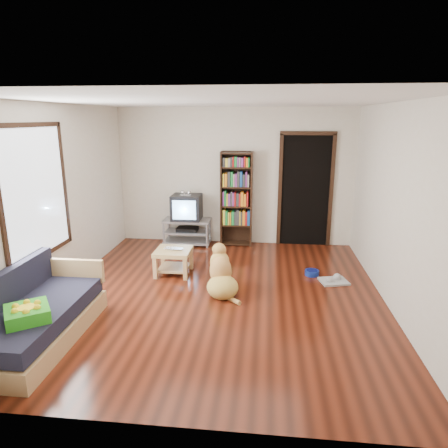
# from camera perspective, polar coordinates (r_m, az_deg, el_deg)

# --- Properties ---
(ground) EXTENTS (5.00, 5.00, 0.00)m
(ground) POSITION_cam_1_polar(r_m,az_deg,el_deg) (5.68, -0.68, -10.06)
(ground) COLOR #571E0F
(ground) RESTS_ON ground
(ceiling) EXTENTS (5.00, 5.00, 0.00)m
(ceiling) POSITION_cam_1_polar(r_m,az_deg,el_deg) (5.15, -0.77, 17.14)
(ceiling) COLOR white
(ceiling) RESTS_ON ground
(wall_back) EXTENTS (4.50, 0.00, 4.50)m
(wall_back) POSITION_cam_1_polar(r_m,az_deg,el_deg) (7.72, 1.53, 6.72)
(wall_back) COLOR beige
(wall_back) RESTS_ON ground
(wall_front) EXTENTS (4.50, 0.00, 4.50)m
(wall_front) POSITION_cam_1_polar(r_m,az_deg,el_deg) (2.90, -6.72, -7.45)
(wall_front) COLOR beige
(wall_front) RESTS_ON ground
(wall_left) EXTENTS (0.00, 5.00, 5.00)m
(wall_left) POSITION_cam_1_polar(r_m,az_deg,el_deg) (5.97, -22.74, 3.13)
(wall_left) COLOR beige
(wall_left) RESTS_ON ground
(wall_right) EXTENTS (0.00, 5.00, 5.00)m
(wall_right) POSITION_cam_1_polar(r_m,az_deg,el_deg) (5.48, 23.36, 2.10)
(wall_right) COLOR beige
(wall_right) RESTS_ON ground
(green_cushion) EXTENTS (0.57, 0.57, 0.14)m
(green_cushion) POSITION_cam_1_polar(r_m,az_deg,el_deg) (4.58, -26.29, -11.40)
(green_cushion) COLOR green
(green_cushion) RESTS_ON sofa
(laptop) EXTENTS (0.31, 0.22, 0.02)m
(laptop) POSITION_cam_1_polar(r_m,az_deg,el_deg) (6.29, -7.34, -3.64)
(laptop) COLOR silver
(laptop) RESTS_ON coffee_table
(dog_bowl) EXTENTS (0.22, 0.22, 0.08)m
(dog_bowl) POSITION_cam_1_polar(r_m,az_deg,el_deg) (6.48, 12.43, -6.81)
(dog_bowl) COLOR navy
(dog_bowl) RESTS_ON ground
(grey_rag) EXTENTS (0.46, 0.41, 0.03)m
(grey_rag) POSITION_cam_1_polar(r_m,az_deg,el_deg) (6.30, 15.39, -7.89)
(grey_rag) COLOR #ADADAD
(grey_rag) RESTS_ON ground
(window) EXTENTS (0.03, 1.46, 1.70)m
(window) POSITION_cam_1_polar(r_m,az_deg,el_deg) (5.50, -25.26, 4.07)
(window) COLOR white
(window) RESTS_ON wall_left
(doorway) EXTENTS (1.03, 0.05, 2.19)m
(doorway) POSITION_cam_1_polar(r_m,az_deg,el_deg) (7.73, 11.56, 5.08)
(doorway) COLOR black
(doorway) RESTS_ON wall_back
(tv_stand) EXTENTS (0.90, 0.45, 0.50)m
(tv_stand) POSITION_cam_1_polar(r_m,az_deg,el_deg) (7.81, -5.27, -0.97)
(tv_stand) COLOR #99999E
(tv_stand) RESTS_ON ground
(crt_tv) EXTENTS (0.55, 0.52, 0.58)m
(crt_tv) POSITION_cam_1_polar(r_m,az_deg,el_deg) (7.72, -5.32, 2.46)
(crt_tv) COLOR black
(crt_tv) RESTS_ON tv_stand
(bookshelf) EXTENTS (0.60, 0.30, 1.80)m
(bookshelf) POSITION_cam_1_polar(r_m,az_deg,el_deg) (7.61, 1.79, 4.31)
(bookshelf) COLOR black
(bookshelf) RESTS_ON ground
(sofa) EXTENTS (0.80, 1.80, 0.80)m
(sofa) POSITION_cam_1_polar(r_m,az_deg,el_deg) (4.97, -25.30, -12.09)
(sofa) COLOR tan
(sofa) RESTS_ON ground
(coffee_table) EXTENTS (0.55, 0.55, 0.40)m
(coffee_table) POSITION_cam_1_polar(r_m,az_deg,el_deg) (6.36, -7.24, -4.68)
(coffee_table) COLOR #D9B96F
(coffee_table) RESTS_ON ground
(dog) EXTENTS (0.55, 0.78, 0.70)m
(dog) POSITION_cam_1_polar(r_m,az_deg,el_deg) (5.65, -0.39, -7.38)
(dog) COLOR gold
(dog) RESTS_ON ground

